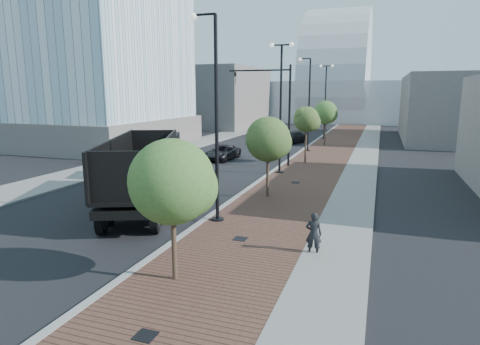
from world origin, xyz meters
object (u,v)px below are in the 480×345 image
(dump_truck, at_px, (152,167))
(dark_car_mid, at_px, (222,153))
(pedestrian, at_px, (314,234))
(white_sedan, at_px, (180,174))

(dump_truck, height_order, dark_car_mid, dump_truck)
(dump_truck, height_order, pedestrian, dump_truck)
(dark_car_mid, bearing_deg, white_sedan, -82.13)
(dark_car_mid, xyz_separation_m, pedestrian, (11.15, -19.11, 0.18))
(dump_truck, bearing_deg, dark_car_mid, 68.93)
(pedestrian, bearing_deg, white_sedan, -45.99)
(dump_truck, distance_m, dark_car_mid, 12.52)
(dump_truck, xyz_separation_m, dark_car_mid, (-0.46, 12.48, -0.90))
(dark_car_mid, distance_m, pedestrian, 22.13)
(dark_car_mid, relative_size, pedestrian, 2.81)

